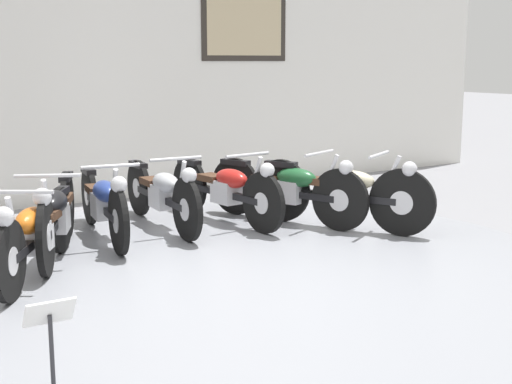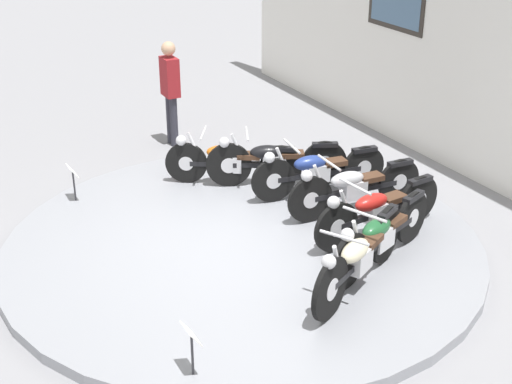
% 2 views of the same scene
% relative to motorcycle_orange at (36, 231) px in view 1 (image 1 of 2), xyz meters
% --- Properties ---
extents(ground_plane, '(60.00, 60.00, 0.00)m').
position_rel_motorcycle_orange_xyz_m(ground_plane, '(1.57, -0.59, -0.50)').
color(ground_plane, gray).
extents(display_platform, '(5.80, 5.80, 0.13)m').
position_rel_motorcycle_orange_xyz_m(display_platform, '(1.57, -0.59, -0.43)').
color(display_platform, gray).
rests_on(display_platform, ground_plane).
extents(back_wall, '(14.00, 0.22, 4.25)m').
position_rel_motorcycle_orange_xyz_m(back_wall, '(1.57, 3.49, 1.63)').
color(back_wall, white).
rests_on(back_wall, ground_plane).
extents(motorcycle_orange, '(1.07, 1.69, 0.78)m').
position_rel_motorcycle_orange_xyz_m(motorcycle_orange, '(0.00, 0.00, 0.00)').
color(motorcycle_orange, black).
rests_on(motorcycle_orange, display_platform).
extents(motorcycle_black, '(0.87, 1.84, 0.80)m').
position_rel_motorcycle_orange_xyz_m(motorcycle_black, '(0.32, 0.53, 0.02)').
color(motorcycle_black, black).
rests_on(motorcycle_black, display_platform).
extents(motorcycle_blue, '(0.54, 1.96, 0.79)m').
position_rel_motorcycle_orange_xyz_m(motorcycle_blue, '(0.88, 0.88, 0.01)').
color(motorcycle_blue, black).
rests_on(motorcycle_blue, display_platform).
extents(motorcycle_silver, '(0.54, 1.97, 0.79)m').
position_rel_motorcycle_orange_xyz_m(motorcycle_silver, '(1.56, 1.01, 0.01)').
color(motorcycle_silver, black).
rests_on(motorcycle_silver, display_platform).
extents(motorcycle_red, '(0.54, 1.97, 0.79)m').
position_rel_motorcycle_orange_xyz_m(motorcycle_red, '(2.25, 0.88, 0.01)').
color(motorcycle_red, black).
rests_on(motorcycle_red, display_platform).
extents(motorcycle_green, '(0.81, 1.87, 0.80)m').
position_rel_motorcycle_orange_xyz_m(motorcycle_green, '(2.81, 0.53, 0.02)').
color(motorcycle_green, black).
rests_on(motorcycle_green, display_platform).
extents(motorcycle_cream, '(1.04, 1.80, 0.81)m').
position_rel_motorcycle_orange_xyz_m(motorcycle_cream, '(3.13, 0.00, 0.03)').
color(motorcycle_cream, black).
rests_on(motorcycle_cream, display_platform).
extents(info_placard_front_left, '(0.26, 0.11, 0.51)m').
position_rel_motorcycle_orange_xyz_m(info_placard_front_left, '(-0.48, -2.11, -0.00)').
color(info_placard_front_left, '#333338').
rests_on(info_placard_front_left, display_platform).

